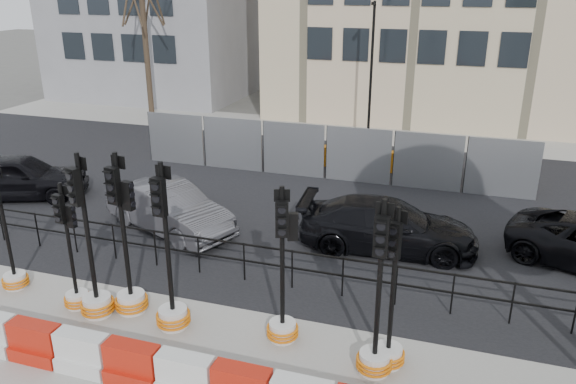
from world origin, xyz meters
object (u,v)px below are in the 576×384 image
(traffic_signal_a, at_px, (12,264))
(traffic_signal_h, at_px, (389,335))
(traffic_signal_d, at_px, (129,277))
(car_a, at_px, (18,176))
(car_c, at_px, (388,226))

(traffic_signal_a, height_order, traffic_signal_h, traffic_signal_h)
(traffic_signal_d, relative_size, car_a, 0.77)
(car_a, distance_m, car_c, 12.18)
(traffic_signal_d, height_order, car_c, traffic_signal_d)
(traffic_signal_h, distance_m, car_c, 4.96)
(car_c, bearing_deg, traffic_signal_h, -175.41)
(car_c, bearing_deg, traffic_signal_d, 130.57)
(traffic_signal_d, relative_size, traffic_signal_h, 1.13)
(traffic_signal_d, bearing_deg, traffic_signal_a, -172.30)
(traffic_signal_h, distance_m, car_a, 13.87)
(traffic_signal_d, bearing_deg, traffic_signal_h, 7.12)
(traffic_signal_a, distance_m, car_a, 6.40)
(traffic_signal_h, xyz_separation_m, car_c, (-0.75, 4.90, 0.02))
(traffic_signal_d, height_order, car_a, traffic_signal_d)
(traffic_signal_h, relative_size, car_a, 0.68)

